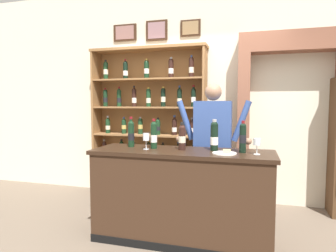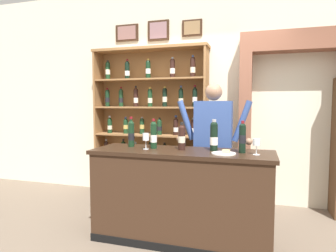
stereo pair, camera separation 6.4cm
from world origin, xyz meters
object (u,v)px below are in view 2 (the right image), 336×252
(tasting_bottle_bianco, at_px, (131,133))
(cheese_plate, at_px, (224,153))
(wine_glass_spare, at_px, (146,138))
(wine_shelf, at_px, (150,121))
(shopkeeper, at_px, (213,137))
(tasting_bottle_vin_santo, at_px, (182,137))
(tasting_bottle_prosecco, at_px, (154,135))
(tasting_bottle_brunello, at_px, (214,136))
(tasting_counter, at_px, (181,196))
(wine_glass_right, at_px, (257,143))
(tasting_bottle_super_tuscan, at_px, (242,137))

(tasting_bottle_bianco, height_order, cheese_plate, tasting_bottle_bianco)
(wine_glass_spare, bearing_deg, wine_shelf, 108.48)
(wine_shelf, bearing_deg, shopkeeper, -35.20)
(tasting_bottle_vin_santo, distance_m, wine_glass_spare, 0.38)
(tasting_bottle_prosecco, height_order, tasting_bottle_brunello, tasting_bottle_brunello)
(tasting_counter, bearing_deg, tasting_bottle_brunello, 13.40)
(wine_glass_spare, xyz_separation_m, wine_glass_right, (1.13, -0.01, -0.01))
(shopkeeper, xyz_separation_m, tasting_bottle_prosecco, (-0.57, -0.51, 0.06))
(wine_glass_spare, relative_size, cheese_plate, 0.74)
(tasting_bottle_bianco, bearing_deg, shopkeeper, 28.68)
(shopkeeper, height_order, tasting_bottle_brunello, shopkeeper)
(tasting_bottle_prosecco, height_order, wine_glass_spare, tasting_bottle_prosecco)
(wine_shelf, relative_size, cheese_plate, 9.78)
(tasting_bottle_bianco, distance_m, cheese_plate, 1.08)
(tasting_bottle_super_tuscan, bearing_deg, wine_glass_spare, -176.27)
(tasting_counter, height_order, tasting_bottle_prosecco, tasting_bottle_prosecco)
(tasting_bottle_prosecco, relative_size, tasting_bottle_super_tuscan, 1.01)
(tasting_counter, distance_m, tasting_bottle_bianco, 0.88)
(shopkeeper, bearing_deg, tasting_bottle_super_tuscan, -55.21)
(tasting_bottle_vin_santo, relative_size, wine_glass_right, 1.88)
(tasting_counter, xyz_separation_m, tasting_bottle_bianco, (-0.61, 0.09, 0.64))
(tasting_bottle_brunello, relative_size, cheese_plate, 1.39)
(shopkeeper, bearing_deg, wine_shelf, 144.80)
(shopkeeper, bearing_deg, tasting_counter, -113.88)
(tasting_bottle_prosecco, height_order, cheese_plate, tasting_bottle_prosecco)
(tasting_counter, bearing_deg, wine_glass_right, -3.41)
(wine_glass_spare, xyz_separation_m, cheese_plate, (0.83, -0.06, -0.11))
(tasting_bottle_prosecco, relative_size, wine_glass_right, 2.08)
(tasting_bottle_brunello, bearing_deg, tasting_bottle_bianco, 179.12)
(tasting_counter, xyz_separation_m, tasting_bottle_brunello, (0.32, 0.08, 0.64))
(tasting_bottle_prosecco, distance_m, wine_glass_spare, 0.10)
(tasting_bottle_prosecco, distance_m, cheese_plate, 0.80)
(tasting_bottle_vin_santo, distance_m, tasting_bottle_super_tuscan, 0.62)
(wine_glass_right, distance_m, cheese_plate, 0.32)
(wine_glass_right, height_order, cheese_plate, wine_glass_right)
(shopkeeper, height_order, wine_glass_right, shopkeeper)
(tasting_bottle_vin_santo, height_order, wine_glass_spare, tasting_bottle_vin_santo)
(tasting_bottle_super_tuscan, bearing_deg, wine_glass_right, -30.48)
(tasting_counter, xyz_separation_m, cheese_plate, (0.45, -0.09, 0.49))
(tasting_bottle_bianco, height_order, wine_glass_right, tasting_bottle_bianco)
(cheese_plate, bearing_deg, tasting_bottle_vin_santo, 163.26)
(wine_shelf, bearing_deg, cheese_plate, -47.81)
(cheese_plate, bearing_deg, tasting_bottle_prosecco, 169.63)
(tasting_bottle_bianco, height_order, tasting_bottle_brunello, tasting_bottle_bianco)
(tasting_bottle_brunello, height_order, wine_glass_spare, tasting_bottle_brunello)
(shopkeeper, bearing_deg, tasting_bottle_prosecco, -138.15)
(tasting_bottle_super_tuscan, bearing_deg, tasting_bottle_prosecco, 179.18)
(tasting_bottle_prosecco, distance_m, wine_glass_right, 1.07)
(tasting_bottle_bianco, xyz_separation_m, tasting_bottle_brunello, (0.93, -0.01, 0.00))
(tasting_bottle_prosecco, xyz_separation_m, wine_glass_spare, (-0.06, -0.08, -0.03))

